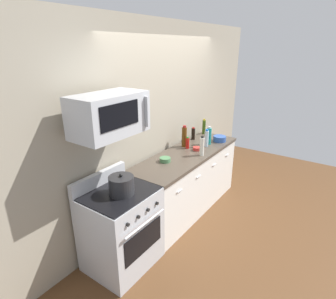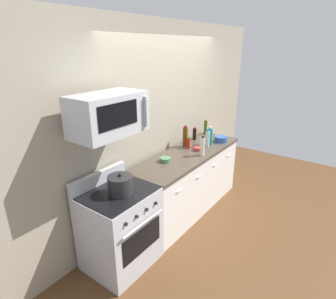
# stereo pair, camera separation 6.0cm
# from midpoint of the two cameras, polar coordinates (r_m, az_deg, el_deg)

# --- Properties ---
(ground_plane) EXTENTS (6.18, 6.18, 0.00)m
(ground_plane) POSITION_cam_midpoint_polar(r_m,az_deg,el_deg) (4.40, 4.30, -11.86)
(ground_plane) COLOR brown
(back_wall) EXTENTS (5.15, 0.10, 2.70)m
(back_wall) POSITION_cam_midpoint_polar(r_m,az_deg,el_deg) (4.07, -0.12, 6.24)
(back_wall) COLOR #9E937F
(back_wall) RESTS_ON ground_plane
(counter_unit) EXTENTS (2.06, 0.66, 0.92)m
(counter_unit) POSITION_cam_midpoint_polar(r_m,az_deg,el_deg) (4.17, 4.48, -6.54)
(counter_unit) COLOR silver
(counter_unit) RESTS_ON ground_plane
(range_oven) EXTENTS (0.76, 0.69, 1.07)m
(range_oven) POSITION_cam_midpoint_polar(r_m,az_deg,el_deg) (3.23, -9.35, -15.62)
(range_oven) COLOR #B7BABF
(range_oven) RESTS_ON ground_plane
(microwave) EXTENTS (0.74, 0.44, 0.40)m
(microwave) POSITION_cam_midpoint_polar(r_m,az_deg,el_deg) (2.71, -11.59, 7.14)
(microwave) COLOR #B7BABF
(bottle_olive_oil) EXTENTS (0.06, 0.06, 0.26)m
(bottle_olive_oil) POSITION_cam_midpoint_polar(r_m,az_deg,el_deg) (4.83, 8.11, 4.63)
(bottle_olive_oil) COLOR #385114
(bottle_olive_oil) RESTS_ON countertop_slab
(bottle_water_clear) EXTENTS (0.06, 0.06, 0.27)m
(bottle_water_clear) POSITION_cam_midpoint_polar(r_m,az_deg,el_deg) (4.22, 8.57, 2.25)
(bottle_water_clear) COLOR silver
(bottle_water_clear) RESTS_ON countertop_slab
(bottle_wine_amber) EXTENTS (0.08, 0.08, 0.33)m
(bottle_wine_amber) POSITION_cam_midpoint_polar(r_m,az_deg,el_deg) (4.17, 3.98, 2.64)
(bottle_wine_amber) COLOR #59330F
(bottle_wine_amber) RESTS_ON countertop_slab
(bottle_sparkling_teal) EXTENTS (0.07, 0.07, 0.28)m
(bottle_sparkling_teal) POSITION_cam_midpoint_polar(r_m,az_deg,el_deg) (4.32, 9.10, 2.77)
(bottle_sparkling_teal) COLOR #197F7A
(bottle_sparkling_teal) RESTS_ON countertop_slab
(bottle_soy_sauce_dark) EXTENTS (0.06, 0.06, 0.20)m
(bottle_soy_sauce_dark) POSITION_cam_midpoint_polar(r_m,az_deg,el_deg) (4.52, 5.87, 3.24)
(bottle_soy_sauce_dark) COLOR black
(bottle_soy_sauce_dark) RESTS_ON countertop_slab
(bottle_vinegar_white) EXTENTS (0.06, 0.06, 0.28)m
(bottle_vinegar_white) POSITION_cam_midpoint_polar(r_m,az_deg,el_deg) (3.86, 7.58, 0.62)
(bottle_vinegar_white) COLOR silver
(bottle_vinegar_white) RESTS_ON countertop_slab
(bottle_hot_sauce_red) EXTENTS (0.05, 0.05, 0.18)m
(bottle_hot_sauce_red) POSITION_cam_midpoint_polar(r_m,az_deg,el_deg) (4.12, 4.64, 1.33)
(bottle_hot_sauce_red) COLOR #B21914
(bottle_hot_sauce_red) RESTS_ON countertop_slab
(bowl_green_glaze) EXTENTS (0.15, 0.15, 0.06)m
(bowl_green_glaze) POSITION_cam_midpoint_polar(r_m,az_deg,el_deg) (3.66, -0.09, -2.08)
(bowl_green_glaze) COLOR #477A4C
(bowl_green_glaze) RESTS_ON countertop_slab
(bowl_red_small) EXTENTS (0.12, 0.12, 0.05)m
(bowl_red_small) POSITION_cam_midpoint_polar(r_m,az_deg,el_deg) (4.08, 6.55, 0.15)
(bowl_red_small) COLOR #B72D28
(bowl_red_small) RESTS_ON countertop_slab
(bowl_blue_mixing) EXTENTS (0.20, 0.20, 0.09)m
(bowl_blue_mixing) POSITION_cam_midpoint_polar(r_m,az_deg,el_deg) (4.50, 11.25, 2.18)
(bowl_blue_mixing) COLOR #2D519E
(bowl_blue_mixing) RESTS_ON countertop_slab
(stockpot) EXTENTS (0.26, 0.26, 0.23)m
(stockpot) POSITION_cam_midpoint_polar(r_m,az_deg,el_deg) (2.90, -9.23, -7.22)
(stockpot) COLOR #262628
(stockpot) RESTS_ON range_oven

